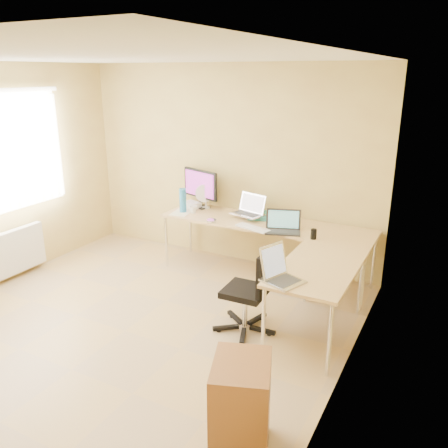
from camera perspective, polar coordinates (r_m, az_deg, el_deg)
The scene contains 24 objects.
floor at distance 4.86m, azimuth -12.19°, elevation -12.83°, with size 4.50×4.50×0.00m, color tan.
ceiling at distance 4.18m, azimuth -14.70°, elevation 19.41°, with size 4.50×4.50×0.00m, color white.
wall_back at distance 6.16m, azimuth 0.48°, elevation 7.27°, with size 4.50×4.50×0.00m, color tan.
wall_right at distance 3.40m, azimuth 14.58°, elevation -2.58°, with size 4.50×4.50×0.00m, color tan.
desk_main at distance 5.78m, azimuth 5.02°, elevation -3.23°, with size 2.65×0.70×0.73m, color tan.
desk_return at distance 4.63m, azimuth 11.37°, elevation -9.28°, with size 0.70×1.30×0.73m, color tan.
monitor at distance 6.20m, azimuth -2.93°, elevation 4.40°, with size 0.61×0.20×0.52m, color black.
book_stack at distance 5.84m, azimuth 4.32°, elevation 1.09°, with size 0.23×0.32×0.05m, color teal.
laptop_center at distance 5.73m, azimuth 2.95°, elevation 2.36°, with size 0.39×0.30×0.25m, color silver.
laptop_black at distance 5.28m, azimuth 7.34°, elevation 0.26°, with size 0.40×0.29×0.25m, color black.
keyboard at distance 5.40m, azimuth 3.60°, elevation -0.50°, with size 0.45×0.12×0.02m, color silver.
mouse at distance 5.35m, azimuth 5.05°, elevation -0.68°, with size 0.09×0.06×0.03m, color beige.
mug at distance 6.01m, azimuth -3.81°, elevation 1.80°, with size 0.10×0.10×0.09m, color white.
cd_stack at distance 5.64m, azimuth -1.55°, elevation 0.39°, with size 0.12×0.12×0.03m, color white.
water_bottle at distance 6.02m, azimuth -5.12°, elevation 2.91°, with size 0.09×0.09×0.32m, color teal.
papers at distance 6.04m, azimuth -5.28°, elevation 1.43°, with size 0.22×0.32×0.01m, color silver.
white_box at distance 6.24m, azimuth -3.98°, elevation 2.38°, with size 0.22×0.16×0.08m, color silver.
desk_fan at distance 6.19m, azimuth -2.26°, elevation 3.34°, with size 0.24×0.24×0.30m, color silver.
black_cup at distance 5.15m, azimuth 11.04°, elevation -1.24°, with size 0.07×0.07×0.11m, color black.
laptop_return at distance 4.05m, azimuth 7.37°, elevation -5.53°, with size 0.29×0.37×0.25m, color #B6B6B6.
office_chair at distance 4.56m, azimuth 2.65°, elevation -7.46°, with size 0.53×0.53×0.88m, color black.
cabinet at distance 3.31m, azimuth 2.12°, elevation -21.48°, with size 0.38×0.47×0.65m, color brown.
radiator at distance 6.33m, azimuth -24.36°, elevation -3.06°, with size 0.09×0.80×0.55m, color white.
window at distance 6.05m, azimuth -25.97°, elevation 7.64°, with size 0.10×1.80×1.40m, color white.
Camera 1 is at (2.78, -3.12, 2.48)m, focal length 36.90 mm.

